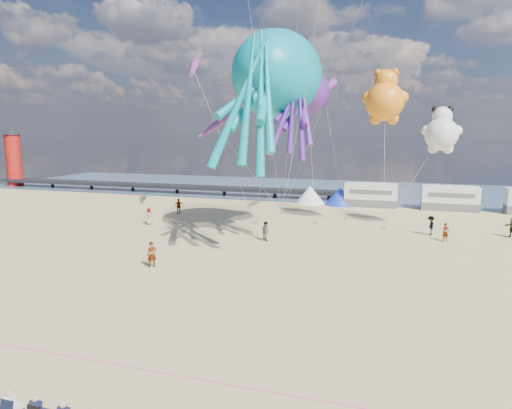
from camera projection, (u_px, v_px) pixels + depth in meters
name	position (u px, v px, depth m)	size (l,w,h in m)	color
ground	(201.00, 323.00, 23.49)	(120.00, 120.00, 0.00)	#D6BE7B
water	(339.00, 190.00, 75.24)	(120.00, 120.00, 0.00)	#3D5874
pier	(154.00, 186.00, 73.06)	(60.00, 3.00, 0.50)	black
lighthouse	(14.00, 160.00, 80.82)	(2.60, 2.60, 9.00)	#A5140F
motorhome_0	(371.00, 195.00, 59.10)	(6.60, 2.50, 3.00)	silver
motorhome_1	(450.00, 198.00, 56.28)	(6.60, 2.50, 3.00)	silver
tent_white	(310.00, 195.00, 61.53)	(4.00, 4.00, 2.40)	white
tent_blue	(340.00, 196.00, 60.34)	(4.00, 4.00, 2.40)	#1933CC
rope_line	(150.00, 371.00, 18.78)	(0.03, 0.03, 34.00)	#F2338C
standing_person	(152.00, 255.00, 32.86)	(0.68, 0.45, 1.86)	tan
beachgoer_0	(149.00, 216.00, 47.87)	(0.63, 0.42, 1.74)	#7F6659
beachgoer_1	(266.00, 231.00, 40.86)	(0.85, 0.56, 1.75)	#7F6659
beachgoer_2	(431.00, 226.00, 42.91)	(0.90, 0.70, 1.85)	#7F6659
beachgoer_3	(179.00, 206.00, 53.87)	(1.19, 0.68, 1.84)	#7F6659
beachgoer_4	(512.00, 228.00, 42.04)	(1.09, 0.45, 1.86)	#7F6659
beachgoer_5	(446.00, 232.00, 40.56)	(1.53, 0.49, 1.65)	#7F6659
sandbag_a	(255.00, 223.00, 48.33)	(0.50, 0.35, 0.22)	gray
sandbag_b	(315.00, 223.00, 48.29)	(0.50, 0.35, 0.22)	gray
sandbag_c	(384.00, 229.00, 45.27)	(0.50, 0.35, 0.22)	gray
sandbag_d	(346.00, 218.00, 50.84)	(0.50, 0.35, 0.22)	gray
sandbag_e	(282.00, 213.00, 53.82)	(0.50, 0.35, 0.22)	gray
kite_octopus_teal	(278.00, 75.00, 39.74)	(5.33, 12.43, 14.20)	#068D9E
kite_octopus_purple	(308.00, 92.00, 41.65)	(3.88, 9.05, 10.34)	#4E1E84
kite_panda	(441.00, 134.00, 43.45)	(3.78, 3.56, 5.34)	silver
kite_teddy_orange	(385.00, 102.00, 44.18)	(4.52, 4.25, 6.38)	orange
windsock_left	(193.00, 69.00, 50.48)	(1.10, 6.19, 6.19)	red
windsock_mid	(323.00, 92.00, 48.89)	(1.00, 5.32, 5.32)	red
windsock_right	(215.00, 125.00, 43.53)	(0.90, 4.72, 4.72)	red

